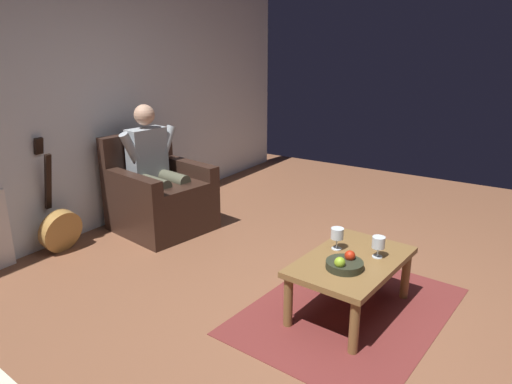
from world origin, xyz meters
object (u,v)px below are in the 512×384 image
(armchair, at_px, (159,197))
(wine_glass_far, at_px, (337,235))
(person_seated, at_px, (155,165))
(guitar, at_px, (60,227))
(fruit_bowl, at_px, (345,264))
(wine_glass_near, at_px, (378,244))
(coffee_table, at_px, (351,267))

(armchair, relative_size, wine_glass_far, 6.08)
(person_seated, bearing_deg, guitar, -11.55)
(armchair, height_order, wine_glass_far, armchair)
(guitar, relative_size, fruit_bowl, 4.21)
(guitar, xyz_separation_m, wine_glass_far, (-0.55, 2.37, 0.28))
(person_seated, distance_m, wine_glass_near, 2.34)
(coffee_table, relative_size, wine_glass_far, 6.14)
(armchair, xyz_separation_m, wine_glass_far, (0.33, 2.01, 0.19))
(coffee_table, relative_size, guitar, 0.95)
(coffee_table, height_order, wine_glass_far, wine_glass_far)
(armchair, bearing_deg, coffee_table, 88.39)
(wine_glass_near, bearing_deg, person_seated, -97.40)
(person_seated, height_order, guitar, person_seated)
(wine_glass_near, bearing_deg, guitar, -77.78)
(wine_glass_near, xyz_separation_m, fruit_bowl, (0.28, -0.12, -0.07))
(armchair, height_order, guitar, guitar)
(wine_glass_far, bearing_deg, person_seated, -99.21)
(coffee_table, height_order, guitar, guitar)
(coffee_table, relative_size, fruit_bowl, 3.99)
(armchair, distance_m, fruit_bowl, 2.26)
(person_seated, distance_m, coffee_table, 2.25)
(coffee_table, bearing_deg, fruit_bowl, 4.48)
(person_seated, bearing_deg, fruit_bowl, 84.51)
(fruit_bowl, bearing_deg, armchair, -104.83)
(wine_glass_far, bearing_deg, guitar, -77.02)
(wine_glass_far, distance_m, fruit_bowl, 0.31)
(coffee_table, bearing_deg, wine_glass_far, -120.89)
(coffee_table, xyz_separation_m, fruit_bowl, (0.16, 0.01, 0.09))
(armchair, relative_size, wine_glass_near, 6.42)
(wine_glass_near, bearing_deg, armchair, -97.38)
(armchair, height_order, wine_glass_near, armchair)
(person_seated, height_order, wine_glass_far, person_seated)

